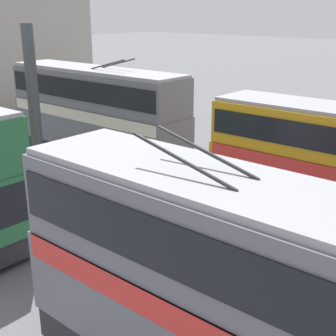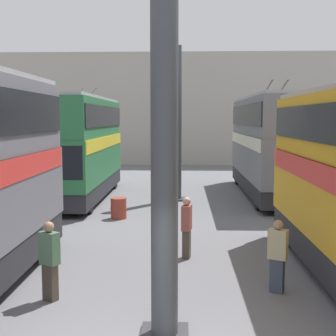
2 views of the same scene
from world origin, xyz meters
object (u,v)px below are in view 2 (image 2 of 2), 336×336
object	(u,v)px
bus_left_far	(268,140)
person_by_right_row	(50,259)
person_by_left_row	(278,254)
oil_drum	(119,208)
person_aisle_midway	(187,226)
bus_right_mid	(81,142)

from	to	relation	value
bus_left_far	person_by_right_row	world-z (taller)	bus_left_far
bus_left_far	person_by_left_row	xyz separation A→B (m)	(-13.50, 2.18, -1.98)
oil_drum	person_by_right_row	bearing A→B (deg)	177.79
person_aisle_midway	person_by_right_row	world-z (taller)	person_aisle_midway
person_aisle_midway	person_by_left_row	world-z (taller)	person_aisle_midway
bus_left_far	oil_drum	xyz separation A→B (m)	(-5.77, 6.86, -2.46)
person_by_left_row	oil_drum	distance (m)	9.06
bus_left_far	oil_drum	world-z (taller)	bus_left_far
bus_right_mid	person_by_right_row	bearing A→B (deg)	-170.69
person_aisle_midway	bus_left_far	bearing A→B (deg)	79.88
bus_left_far	oil_drum	size ratio (longest dim) A/B	13.41
bus_right_mid	person_by_right_row	xyz separation A→B (m)	(-12.82, -2.10, -1.89)
person_aisle_midway	person_by_left_row	size ratio (longest dim) A/B	1.04
bus_left_far	person_aisle_midway	xyz separation A→B (m)	(-10.96, 4.22, -1.94)
person_by_left_row	bus_left_far	bearing A→B (deg)	17.69
person_by_right_row	oil_drum	xyz separation A→B (m)	(8.38, -0.32, -0.52)
person_by_left_row	oil_drum	xyz separation A→B (m)	(7.74, 4.69, -0.47)
bus_left_far	person_aisle_midway	size ratio (longest dim) A/B	6.28
oil_drum	bus_left_far	bearing A→B (deg)	-49.96
bus_left_far	oil_drum	bearing A→B (deg)	130.04
bus_right_mid	oil_drum	size ratio (longest dim) A/B	12.22
bus_left_far	bus_right_mid	xyz separation A→B (m)	(-1.33, 9.29, -0.05)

